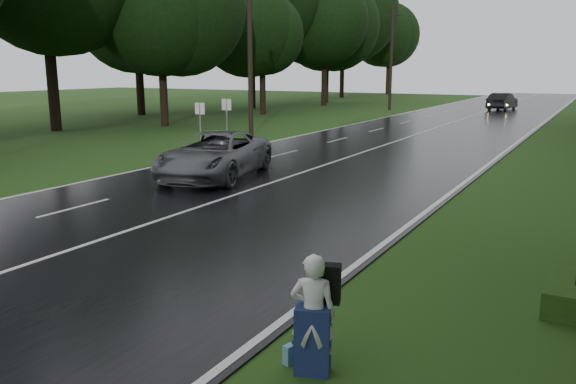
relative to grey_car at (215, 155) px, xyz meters
name	(u,v)px	position (x,y,z in m)	size (l,w,h in m)	color
ground	(95,243)	(2.31, -7.73, -0.86)	(160.00, 160.00, 0.00)	#224414
road	(390,144)	(2.31, 12.27, -0.84)	(12.00, 140.00, 0.04)	black
lane_center	(390,143)	(2.31, 12.27, -0.81)	(0.12, 140.00, 0.01)	silver
grey_car	(215,155)	(0.00, 0.00, 0.00)	(2.71, 5.87, 1.63)	#57595D
far_car	(502,101)	(3.28, 41.04, -0.02)	(1.68, 4.80, 1.58)	black
hitchhiker	(314,318)	(9.19, -10.34, -0.10)	(0.69, 0.66, 1.63)	silver
suitcase	(295,352)	(8.85, -10.21, -0.72)	(0.11, 0.38, 0.27)	teal
utility_pole_mid	(251,135)	(-6.19, 11.98, -0.86)	(1.80, 0.28, 9.43)	black
utility_pole_far	(389,110)	(-6.19, 36.32, -0.86)	(1.80, 0.28, 9.69)	black
road_sign_a	(201,150)	(-4.89, 5.50, -0.86)	(0.55, 0.10, 2.29)	white
road_sign_b	(227,145)	(-4.89, 7.70, -0.86)	(0.57, 0.10, 2.37)	white
tree_left_d	(165,126)	(-14.51, 13.92, -0.86)	(8.52, 8.52, 13.32)	black
tree_left_e	(263,114)	(-14.03, 26.02, -0.86)	(7.89, 7.89, 12.33)	black
tree_left_f	(324,106)	(-14.50, 39.14, -0.86)	(10.11, 10.11, 15.80)	black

